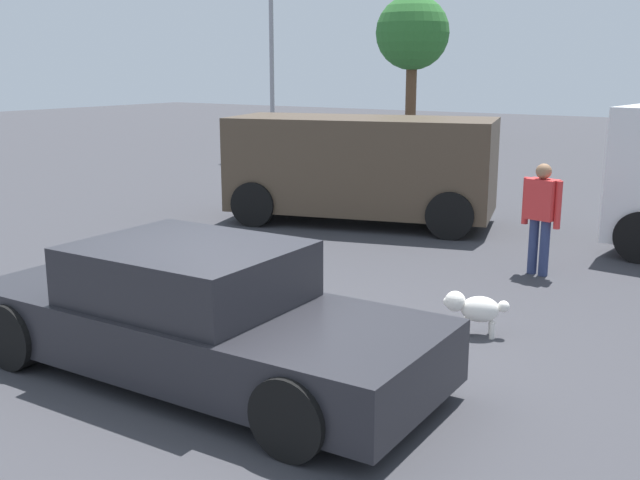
# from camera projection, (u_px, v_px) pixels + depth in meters

# --- Properties ---
(ground_plane) EXTENTS (80.00, 80.00, 0.00)m
(ground_plane) POSITION_uv_depth(u_px,v_px,m) (241.00, 375.00, 6.98)
(ground_plane) COLOR #38383D
(sedan_foreground) EXTENTS (4.61, 1.94, 1.23)m
(sedan_foreground) POSITION_uv_depth(u_px,v_px,m) (196.00, 316.00, 6.89)
(sedan_foreground) COLOR #232328
(sedan_foreground) RESTS_ON ground_plane
(dog) EXTENTS (0.64, 0.43, 0.48)m
(dog) POSITION_uv_depth(u_px,v_px,m) (474.00, 308.00, 7.96)
(dog) COLOR white
(dog) RESTS_ON ground_plane
(suv_dark) EXTENTS (5.03, 3.15, 1.91)m
(suv_dark) POSITION_uv_depth(u_px,v_px,m) (362.00, 166.00, 13.62)
(suv_dark) COLOR #4C3D2D
(suv_dark) RESTS_ON ground_plane
(pedestrian) EXTENTS (0.56, 0.31, 1.53)m
(pedestrian) POSITION_uv_depth(u_px,v_px,m) (541.00, 210.00, 10.18)
(pedestrian) COLOR navy
(pedestrian) RESTS_ON ground_plane
(tree_back_right) EXTENTS (2.77, 2.77, 5.43)m
(tree_back_right) POSITION_uv_depth(u_px,v_px,m) (413.00, 34.00, 28.34)
(tree_back_right) COLOR brown
(tree_back_right) RESTS_ON ground_plane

